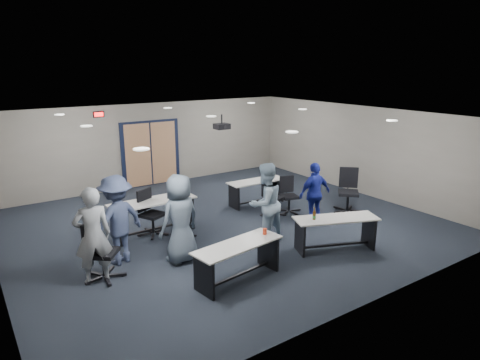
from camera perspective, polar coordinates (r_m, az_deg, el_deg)
floor at (r=10.85m, az=-2.25°, el=-5.93°), size 10.00×10.00×0.00m
back_wall at (r=14.37m, az=-11.91°, el=4.63°), size 10.00×0.04×2.70m
front_wall at (r=7.20m, az=17.14°, el=-6.35°), size 10.00×0.04×2.70m
right_wall at (r=13.68m, az=15.77°, el=3.86°), size 0.04×9.00×2.70m
ceiling at (r=10.19m, az=-2.41°, el=8.38°), size 10.00×9.00×0.04m
double_door at (r=14.39m, az=-11.79°, el=3.43°), size 2.00×0.07×2.20m
exit_sign at (r=13.64m, az=-18.34°, el=8.31°), size 0.32×0.07×0.18m
ceiling_projector at (r=10.80m, az=-2.44°, el=7.19°), size 0.35×0.32×0.37m
ceiling_can_lights at (r=10.40m, az=-3.14°, el=8.34°), size 6.24×5.74×0.02m
table_front_left at (r=8.01m, az=-0.23°, el=-10.02°), size 1.85×0.84×0.84m
table_front_right at (r=9.49m, az=12.56°, el=-6.21°), size 1.90×1.23×1.00m
table_back_left at (r=10.30m, az=-11.53°, el=-4.08°), size 2.05×0.72×0.82m
table_back_right at (r=12.26m, az=2.24°, el=-1.06°), size 1.74×0.63×0.70m
chair_back_a at (r=10.23m, az=-11.59°, el=-4.32°), size 0.91×0.91×1.09m
chair_back_b at (r=9.95m, az=-7.75°, el=-5.22°), size 0.75×0.75×0.92m
chair_back_c at (r=11.34m, az=4.46°, el=-2.23°), size 0.86×0.86×1.04m
chair_back_d at (r=11.63m, az=6.59°, el=-2.01°), size 0.76×0.76×0.98m
chair_loose_left at (r=8.43m, az=-17.86°, el=-8.93°), size 1.00×1.00×1.13m
chair_loose_right at (r=11.90m, az=14.26°, el=-1.43°), size 1.06×1.06×1.20m
person_gray at (r=8.23m, az=-19.05°, el=-7.03°), size 0.71×0.50×1.83m
person_plaid at (r=8.68m, az=-7.99°, el=-5.14°), size 0.99×0.74×1.83m
person_lightblue at (r=9.55m, az=3.37°, el=-3.10°), size 0.97×0.80×1.83m
person_navy at (r=10.83m, az=9.92°, el=-1.79°), size 0.94×0.44×1.58m
person_back at (r=8.88m, az=-16.10°, el=-5.14°), size 1.34×1.02×1.83m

